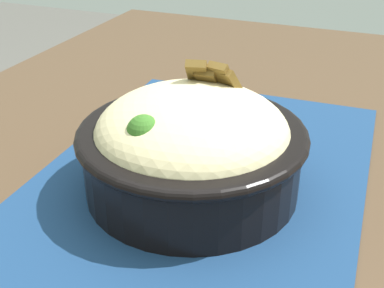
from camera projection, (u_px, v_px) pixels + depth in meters
name	position (u px, v px, depth m)	size (l,w,h in m)	color
table	(220.00, 223.00, 0.58)	(1.19, 0.85, 0.71)	#4C3826
placemat	(202.00, 176.00, 0.53)	(0.47, 0.33, 0.00)	navy
bowl	(192.00, 145.00, 0.48)	(0.22, 0.22, 0.12)	black
fork	(229.00, 126.00, 0.62)	(0.03, 0.13, 0.00)	silver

